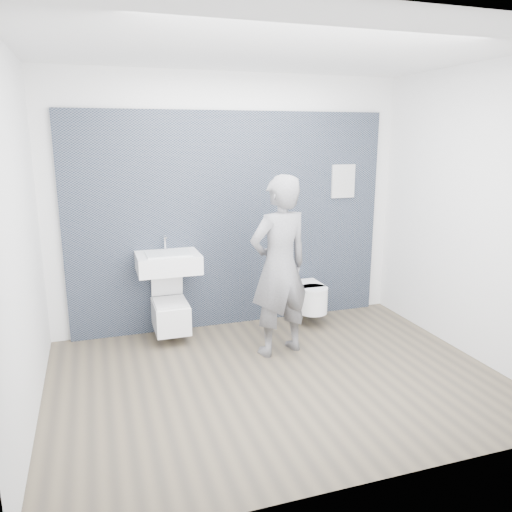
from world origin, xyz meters
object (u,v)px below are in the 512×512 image
object	(u,v)px
toilet_rounded	(309,297)
washbasin	(168,262)
visitor	(279,267)
toilet_square	(171,313)

from	to	relation	value
toilet_rounded	washbasin	bearing A→B (deg)	178.65
toilet_rounded	visitor	size ratio (longest dim) A/B	0.31
washbasin	visitor	bearing A→B (deg)	-34.42
visitor	washbasin	bearing A→B (deg)	-47.67
toilet_rounded	visitor	distance (m)	1.06
washbasin	visitor	size ratio (longest dim) A/B	0.36
toilet_square	visitor	xyz separation A→B (m)	(0.98, -0.66, 0.60)
washbasin	toilet_square	world-z (taller)	washbasin
toilet_square	toilet_rounded	size ratio (longest dim) A/B	1.24
washbasin	toilet_rounded	bearing A→B (deg)	-1.35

